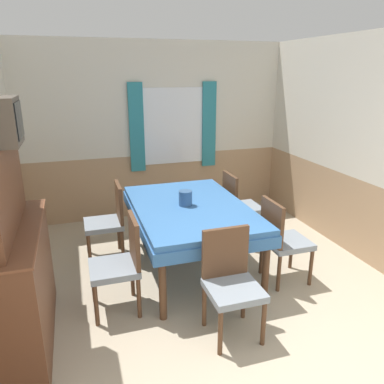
{
  "coord_description": "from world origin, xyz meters",
  "views": [
    {
      "loc": [
        -1.19,
        -1.3,
        2.18
      ],
      "look_at": [
        -0.02,
        2.38,
        0.92
      ],
      "focal_mm": 35.0,
      "sensor_mm": 36.0,
      "label": 1
    }
  ],
  "objects_px": {
    "sideboard": "(13,266)",
    "vase": "(185,198)",
    "dining_table": "(190,214)",
    "chair_left_far": "(109,219)",
    "chair_right_near": "(282,238)",
    "chair_head_near": "(231,280)",
    "chair_left_near": "(121,261)",
    "chair_right_far": "(239,204)"
  },
  "relations": [
    {
      "from": "sideboard",
      "to": "vase",
      "type": "relative_size",
      "value": 10.06
    },
    {
      "from": "dining_table",
      "to": "chair_left_far",
      "type": "xyz_separation_m",
      "value": [
        -0.84,
        0.55,
        -0.17
      ]
    },
    {
      "from": "dining_table",
      "to": "sideboard",
      "type": "distance_m",
      "value": 1.86
    },
    {
      "from": "chair_right_near",
      "to": "chair_head_near",
      "type": "distance_m",
      "value": 1.03
    },
    {
      "from": "chair_left_far",
      "to": "vase",
      "type": "xyz_separation_m",
      "value": [
        0.79,
        -0.53,
        0.35
      ]
    },
    {
      "from": "chair_left_far",
      "to": "sideboard",
      "type": "xyz_separation_m",
      "value": [
        -0.86,
        -1.29,
        0.21
      ]
    },
    {
      "from": "chair_head_near",
      "to": "vase",
      "type": "bearing_deg",
      "value": -87.61
    },
    {
      "from": "vase",
      "to": "chair_left_far",
      "type": "bearing_deg",
      "value": 146.08
    },
    {
      "from": "chair_right_near",
      "to": "chair_left_near",
      "type": "bearing_deg",
      "value": -90.0
    },
    {
      "from": "dining_table",
      "to": "chair_left_near",
      "type": "distance_m",
      "value": 1.02
    },
    {
      "from": "sideboard",
      "to": "chair_left_near",
      "type": "bearing_deg",
      "value": 13.07
    },
    {
      "from": "dining_table",
      "to": "chair_right_far",
      "type": "distance_m",
      "value": 1.02
    },
    {
      "from": "dining_table",
      "to": "chair_right_far",
      "type": "bearing_deg",
      "value": 33.05
    },
    {
      "from": "chair_right_far",
      "to": "dining_table",
      "type": "bearing_deg",
      "value": -56.95
    },
    {
      "from": "chair_right_near",
      "to": "vase",
      "type": "relative_size",
      "value": 5.58
    },
    {
      "from": "dining_table",
      "to": "chair_head_near",
      "type": "relative_size",
      "value": 2.0
    },
    {
      "from": "chair_right_far",
      "to": "chair_left_near",
      "type": "xyz_separation_m",
      "value": [
        -1.68,
        -1.09,
        0.0
      ]
    },
    {
      "from": "chair_head_near",
      "to": "vase",
      "type": "relative_size",
      "value": 5.58
    },
    {
      "from": "chair_right_near",
      "to": "chair_head_near",
      "type": "relative_size",
      "value": 1.0
    },
    {
      "from": "chair_right_far",
      "to": "chair_left_near",
      "type": "bearing_deg",
      "value": -56.95
    },
    {
      "from": "chair_head_near",
      "to": "vase",
      "type": "height_order",
      "value": "vase"
    },
    {
      "from": "chair_left_far",
      "to": "vase",
      "type": "distance_m",
      "value": 1.02
    },
    {
      "from": "chair_left_far",
      "to": "chair_right_near",
      "type": "height_order",
      "value": "same"
    },
    {
      "from": "chair_left_far",
      "to": "chair_left_near",
      "type": "xyz_separation_m",
      "value": [
        0.0,
        -1.09,
        0.0
      ]
    },
    {
      "from": "chair_left_near",
      "to": "sideboard",
      "type": "xyz_separation_m",
      "value": [
        -0.86,
        -0.2,
        0.21
      ]
    },
    {
      "from": "chair_right_near",
      "to": "sideboard",
      "type": "relative_size",
      "value": 0.55
    },
    {
      "from": "chair_right_far",
      "to": "chair_head_near",
      "type": "relative_size",
      "value": 1.0
    },
    {
      "from": "chair_right_near",
      "to": "chair_head_near",
      "type": "bearing_deg",
      "value": -54.5
    },
    {
      "from": "chair_right_far",
      "to": "vase",
      "type": "height_order",
      "value": "vase"
    },
    {
      "from": "dining_table",
      "to": "chair_right_near",
      "type": "bearing_deg",
      "value": -33.05
    },
    {
      "from": "dining_table",
      "to": "sideboard",
      "type": "relative_size",
      "value": 1.11
    },
    {
      "from": "chair_right_near",
      "to": "sideboard",
      "type": "height_order",
      "value": "sideboard"
    },
    {
      "from": "chair_left_far",
      "to": "chair_right_far",
      "type": "bearing_deg",
      "value": -90.0
    },
    {
      "from": "chair_left_far",
      "to": "chair_right_near",
      "type": "xyz_separation_m",
      "value": [
        1.68,
        -1.09,
        0.0
      ]
    },
    {
      "from": "chair_left_far",
      "to": "sideboard",
      "type": "distance_m",
      "value": 1.57
    },
    {
      "from": "chair_right_far",
      "to": "vase",
      "type": "relative_size",
      "value": 5.58
    },
    {
      "from": "chair_right_near",
      "to": "dining_table",
      "type": "bearing_deg",
      "value": -123.05
    },
    {
      "from": "chair_left_far",
      "to": "chair_right_near",
      "type": "relative_size",
      "value": 1.0
    },
    {
      "from": "chair_left_near",
      "to": "chair_right_near",
      "type": "bearing_deg",
      "value": -90.0
    },
    {
      "from": "vase",
      "to": "chair_left_near",
      "type": "bearing_deg",
      "value": -144.68
    },
    {
      "from": "chair_head_near",
      "to": "chair_right_near",
      "type": "bearing_deg",
      "value": -144.5
    },
    {
      "from": "dining_table",
      "to": "chair_left_far",
      "type": "distance_m",
      "value": 1.02
    }
  ]
}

